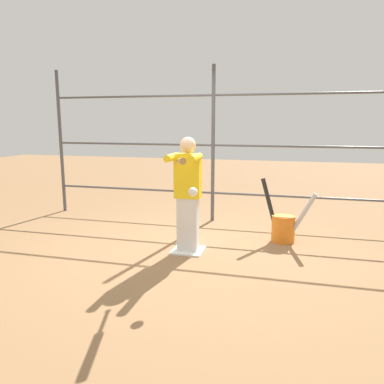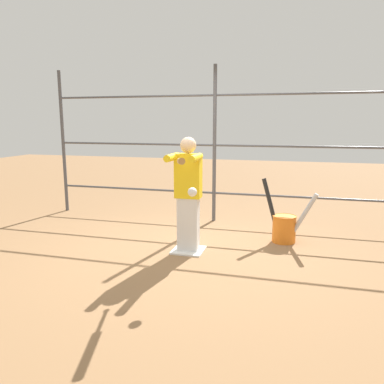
{
  "view_description": "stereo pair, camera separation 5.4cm",
  "coord_description": "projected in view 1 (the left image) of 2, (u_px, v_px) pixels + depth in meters",
  "views": [
    {
      "loc": [
        -1.22,
        4.52,
        1.67
      ],
      "look_at": [
        -0.14,
        0.34,
        0.86
      ],
      "focal_mm": 35.0,
      "sensor_mm": 36.0,
      "label": 1
    },
    {
      "loc": [
        -1.28,
        4.51,
        1.67
      ],
      "look_at": [
        -0.14,
        0.34,
        0.86
      ],
      "focal_mm": 35.0,
      "sensor_mm": 36.0,
      "label": 2
    }
  ],
  "objects": [
    {
      "name": "baseball_bat_swinging",
      "position": [
        181.0,
        161.0,
        3.8
      ],
      "size": [
        0.33,
        0.83,
        0.14
      ],
      "color": "black"
    },
    {
      "name": "bat_bucket",
      "position": [
        283.0,
        226.0,
        5.26
      ],
      "size": [
        0.78,
        0.33,
        0.89
      ],
      "color": "orange",
      "rests_on": "ground"
    },
    {
      "name": "batter",
      "position": [
        188.0,
        191.0,
        4.75
      ],
      "size": [
        0.38,
        0.5,
        1.48
      ],
      "color": "silver",
      "rests_on": "ground"
    },
    {
      "name": "home_plate",
      "position": [
        188.0,
        250.0,
        4.91
      ],
      "size": [
        0.4,
        0.4,
        0.02
      ],
      "color": "white",
      "rests_on": "ground"
    },
    {
      "name": "softball_in_flight",
      "position": [
        193.0,
        192.0,
        3.87
      ],
      "size": [
        0.1,
        0.1,
        0.1
      ],
      "color": "white"
    },
    {
      "name": "fence_backstop",
      "position": [
        213.0,
        145.0,
        6.2
      ],
      "size": [
        5.79,
        0.06,
        2.58
      ],
      "color": "#4C4C51",
      "rests_on": "ground"
    },
    {
      "name": "ground_plane",
      "position": [
        188.0,
        251.0,
        4.91
      ],
      "size": [
        24.0,
        24.0,
        0.0
      ],
      "primitive_type": "plane",
      "color": "olive"
    }
  ]
}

